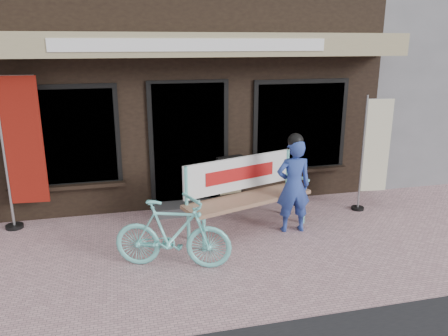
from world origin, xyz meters
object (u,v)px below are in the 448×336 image
object	(u,v)px
menu_stand	(229,182)
bench	(245,188)
person	(294,184)
nobori_cream	(374,152)
bicycle	(173,234)
nobori_red	(21,150)

from	to	relation	value
menu_stand	bench	bearing A→B (deg)	-101.11
person	nobori_cream	xyz separation A→B (m)	(1.64, 0.52, 0.27)
bench	bicycle	world-z (taller)	bench
person	bench	bearing A→B (deg)	164.53
bicycle	menu_stand	world-z (taller)	menu_stand
bench	menu_stand	distance (m)	0.88
person	menu_stand	xyz separation A→B (m)	(-0.70, 1.12, -0.27)
nobori_red	menu_stand	bearing A→B (deg)	5.17
nobori_red	person	bearing A→B (deg)	-10.91
nobori_cream	menu_stand	distance (m)	2.48
nobori_cream	menu_stand	world-z (taller)	nobori_cream
bicycle	menu_stand	xyz separation A→B (m)	(1.21, 1.81, 0.03)
person	bicycle	xyz separation A→B (m)	(-1.91, -0.69, -0.30)
bench	menu_stand	size ratio (longest dim) A/B	2.25
menu_stand	nobori_cream	bearing A→B (deg)	-26.49
bench	nobori_red	distance (m)	3.39
person	nobori_cream	world-z (taller)	nobori_cream
bicycle	nobori_red	world-z (taller)	nobori_red
nobori_red	bench	bearing A→B (deg)	-9.87
bench	nobori_cream	size ratio (longest dim) A/B	1.07
nobori_red	nobori_cream	size ratio (longest dim) A/B	1.22
bench	menu_stand	bearing A→B (deg)	72.51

